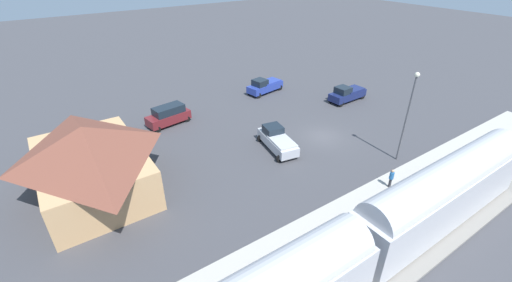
# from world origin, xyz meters

# --- Properties ---
(ground_plane) EXTENTS (200.00, 200.00, 0.00)m
(ground_plane) POSITION_xyz_m (0.00, 0.00, 0.00)
(ground_plane) COLOR #424247
(railway_track) EXTENTS (4.80, 70.00, 0.30)m
(railway_track) POSITION_xyz_m (-14.00, 0.00, 0.09)
(railway_track) COLOR gray
(railway_track) RESTS_ON ground
(platform) EXTENTS (3.20, 46.00, 0.30)m
(platform) POSITION_xyz_m (-10.00, 0.00, 0.15)
(platform) COLOR #B7B2A8
(platform) RESTS_ON ground
(station_building) EXTENTS (12.06, 8.41, 5.92)m
(station_building) POSITION_xyz_m (4.00, 22.00, 3.08)
(station_building) COLOR tan
(station_building) RESTS_ON ground
(pedestrian_on_platform) EXTENTS (0.36, 0.36, 1.71)m
(pedestrian_on_platform) POSITION_xyz_m (-9.75, 1.93, 1.28)
(pedestrian_on_platform) COLOR #333338
(pedestrian_on_platform) RESTS_ON platform
(pickup_navy) EXTENTS (2.17, 5.47, 2.14)m
(pickup_navy) POSITION_xyz_m (5.46, -9.55, 1.03)
(pickup_navy) COLOR navy
(pickup_navy) RESTS_ON ground
(pickup_blue) EXTENTS (2.88, 5.66, 2.14)m
(pickup_blue) POSITION_xyz_m (14.01, -2.28, 1.03)
(pickup_blue) COLOR #283D9E
(pickup_blue) RESTS_ON ground
(suv_maroon) EXTENTS (2.69, 5.14, 2.22)m
(suv_maroon) POSITION_xyz_m (12.20, 12.49, 1.15)
(suv_maroon) COLOR maroon
(suv_maroon) RESTS_ON ground
(pickup_silver) EXTENTS (5.66, 3.19, 2.14)m
(pickup_silver) POSITION_xyz_m (0.86, 5.60, 1.03)
(pickup_silver) COLOR silver
(pickup_silver) RESTS_ON ground
(light_pole_near_platform) EXTENTS (0.44, 0.44, 8.63)m
(light_pole_near_platform) POSITION_xyz_m (-7.20, -2.71, 5.35)
(light_pole_near_platform) COLOR #515156
(light_pole_near_platform) RESTS_ON ground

